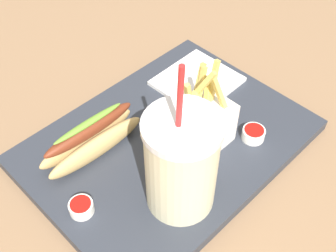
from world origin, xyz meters
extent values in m
cube|color=#8C6B4C|center=(0.00, 0.00, -0.01)|extent=(2.40, 2.40, 0.02)
cube|color=#2D333D|center=(0.00, 0.00, 0.01)|extent=(0.43, 0.32, 0.02)
cylinder|color=beige|center=(0.07, 0.09, 0.09)|extent=(0.09, 0.09, 0.14)
cylinder|color=white|center=(0.07, 0.09, 0.17)|extent=(0.10, 0.10, 0.01)
cylinder|color=red|center=(0.07, 0.09, 0.22)|extent=(0.01, 0.01, 0.10)
cube|color=white|center=(-0.03, 0.04, 0.06)|extent=(0.09, 0.07, 0.07)
cube|color=#E5C660|center=(-0.05, 0.02, 0.11)|extent=(0.03, 0.01, 0.07)
cube|color=#E5C660|center=(-0.01, 0.03, 0.12)|extent=(0.02, 0.01, 0.07)
cube|color=#E5C660|center=(-0.04, 0.02, 0.11)|extent=(0.04, 0.01, 0.08)
cube|color=#E5C660|center=(-0.03, 0.04, 0.10)|extent=(0.03, 0.03, 0.06)
cube|color=#E5C660|center=(-0.06, 0.03, 0.11)|extent=(0.03, 0.01, 0.09)
cube|color=#E5C660|center=(-0.02, 0.03, 0.12)|extent=(0.04, 0.04, 0.09)
cube|color=#E5C660|center=(-0.05, 0.06, 0.11)|extent=(0.03, 0.03, 0.08)
cube|color=#E5C660|center=(-0.02, 0.06, 0.10)|extent=(0.02, 0.01, 0.07)
cube|color=#E5C660|center=(-0.06, 0.03, 0.11)|extent=(0.03, 0.02, 0.09)
cube|color=#E5C660|center=(0.00, 0.03, 0.10)|extent=(0.03, 0.02, 0.07)
cube|color=#E5C660|center=(-0.05, 0.03, 0.10)|extent=(0.03, 0.02, 0.07)
ellipsoid|color=tan|center=(0.10, -0.08, 0.04)|extent=(0.17, 0.03, 0.04)
ellipsoid|color=tan|center=(0.10, -0.05, 0.04)|extent=(0.17, 0.03, 0.04)
ellipsoid|color=maroon|center=(0.10, -0.07, 0.07)|extent=(0.16, 0.03, 0.02)
ellipsoid|color=#6B9E33|center=(0.10, -0.07, 0.08)|extent=(0.12, 0.01, 0.01)
cylinder|color=white|center=(-0.10, 0.09, 0.03)|extent=(0.04, 0.04, 0.02)
cylinder|color=#B2140F|center=(-0.10, 0.09, 0.04)|extent=(0.03, 0.03, 0.01)
cylinder|color=white|center=(0.18, 0.01, 0.03)|extent=(0.03, 0.03, 0.02)
cylinder|color=#B2140F|center=(0.18, 0.01, 0.04)|extent=(0.03, 0.03, 0.01)
cube|color=white|center=(-0.13, -0.06, 0.02)|extent=(0.13, 0.12, 0.01)
camera|label=1|loc=(0.32, 0.32, 0.54)|focal=45.83mm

